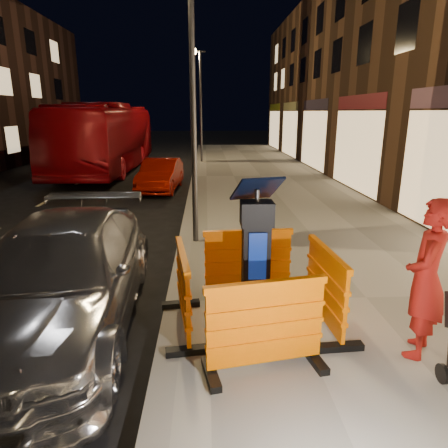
{
  "coord_description": "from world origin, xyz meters",
  "views": [
    {
      "loc": [
        0.5,
        -5.63,
        2.98
      ],
      "look_at": [
        0.8,
        1.0,
        1.1
      ],
      "focal_mm": 32.0,
      "sensor_mm": 36.0,
      "label": 1
    }
  ],
  "objects_px": {
    "barrier_front": "(265,326)",
    "car_red": "(161,190)",
    "barrier_back": "(248,263)",
    "barrier_kerbside": "(184,291)",
    "parking_kiosk": "(256,259)",
    "car_silver": "(67,324)",
    "man": "(426,279)",
    "bus_doubledecker": "(110,170)",
    "barrier_bldgside": "(325,288)"
  },
  "relations": [
    {
      "from": "barrier_back",
      "to": "bus_doubledecker",
      "type": "height_order",
      "value": "bus_doubledecker"
    },
    {
      "from": "car_red",
      "to": "car_silver",
      "type": "bearing_deg",
      "value": -87.14
    },
    {
      "from": "barrier_back",
      "to": "car_silver",
      "type": "distance_m",
      "value": 2.82
    },
    {
      "from": "barrier_kerbside",
      "to": "car_red",
      "type": "height_order",
      "value": "barrier_kerbside"
    },
    {
      "from": "barrier_kerbside",
      "to": "car_silver",
      "type": "height_order",
      "value": "barrier_kerbside"
    },
    {
      "from": "car_silver",
      "to": "barrier_back",
      "type": "bearing_deg",
      "value": 8.34
    },
    {
      "from": "barrier_front",
      "to": "car_silver",
      "type": "height_order",
      "value": "barrier_front"
    },
    {
      "from": "barrier_front",
      "to": "bus_doubledecker",
      "type": "xyz_separation_m",
      "value": [
        -5.68,
        17.2,
        -0.69
      ]
    },
    {
      "from": "barrier_front",
      "to": "barrier_kerbside",
      "type": "distance_m",
      "value": 1.34
    },
    {
      "from": "barrier_bldgside",
      "to": "car_red",
      "type": "xyz_separation_m",
      "value": [
        -3.34,
        10.62,
        -0.69
      ]
    },
    {
      "from": "car_silver",
      "to": "car_red",
      "type": "height_order",
      "value": "car_silver"
    },
    {
      "from": "barrier_back",
      "to": "car_silver",
      "type": "relative_size",
      "value": 0.27
    },
    {
      "from": "car_silver",
      "to": "bus_doubledecker",
      "type": "height_order",
      "value": "bus_doubledecker"
    },
    {
      "from": "barrier_back",
      "to": "man",
      "type": "xyz_separation_m",
      "value": [
        1.9,
        -1.64,
        0.42
      ]
    },
    {
      "from": "bus_doubledecker",
      "to": "man",
      "type": "bearing_deg",
      "value": -65.69
    },
    {
      "from": "barrier_front",
      "to": "barrier_bldgside",
      "type": "distance_m",
      "value": 1.34
    },
    {
      "from": "barrier_front",
      "to": "barrier_kerbside",
      "type": "relative_size",
      "value": 1.0
    },
    {
      "from": "barrier_back",
      "to": "barrier_bldgside",
      "type": "xyz_separation_m",
      "value": [
        0.95,
        -0.95,
        0.0
      ]
    },
    {
      "from": "parking_kiosk",
      "to": "barrier_kerbside",
      "type": "xyz_separation_m",
      "value": [
        -0.95,
        0.0,
        -0.43
      ]
    },
    {
      "from": "barrier_back",
      "to": "car_red",
      "type": "height_order",
      "value": "barrier_back"
    },
    {
      "from": "barrier_front",
      "to": "barrier_bldgside",
      "type": "height_order",
      "value": "same"
    },
    {
      "from": "barrier_front",
      "to": "car_red",
      "type": "height_order",
      "value": "barrier_front"
    },
    {
      "from": "barrier_kerbside",
      "to": "bus_doubledecker",
      "type": "distance_m",
      "value": 16.94
    },
    {
      "from": "barrier_bldgside",
      "to": "car_silver",
      "type": "xyz_separation_m",
      "value": [
        -3.63,
        0.42,
        -0.69
      ]
    },
    {
      "from": "barrier_kerbside",
      "to": "man",
      "type": "distance_m",
      "value": 2.96
    },
    {
      "from": "car_red",
      "to": "barrier_back",
      "type": "bearing_deg",
      "value": -71.62
    },
    {
      "from": "barrier_kerbside",
      "to": "barrier_front",
      "type": "bearing_deg",
      "value": -142.94
    },
    {
      "from": "parking_kiosk",
      "to": "car_silver",
      "type": "bearing_deg",
      "value": 165.14
    },
    {
      "from": "parking_kiosk",
      "to": "bus_doubledecker",
      "type": "height_order",
      "value": "parking_kiosk"
    },
    {
      "from": "barrier_bldgside",
      "to": "bus_doubledecker",
      "type": "bearing_deg",
      "value": 18.25
    },
    {
      "from": "bus_doubledecker",
      "to": "car_red",
      "type": "bearing_deg",
      "value": -59.51
    },
    {
      "from": "car_red",
      "to": "bus_doubledecker",
      "type": "height_order",
      "value": "bus_doubledecker"
    },
    {
      "from": "barrier_bldgside",
      "to": "car_silver",
      "type": "bearing_deg",
      "value": 79.45
    },
    {
      "from": "car_red",
      "to": "bus_doubledecker",
      "type": "bearing_deg",
      "value": 124.75
    },
    {
      "from": "car_silver",
      "to": "bus_doubledecker",
      "type": "bearing_deg",
      "value": 97.89
    },
    {
      "from": "parking_kiosk",
      "to": "car_silver",
      "type": "relative_size",
      "value": 0.38
    },
    {
      "from": "car_silver",
      "to": "car_red",
      "type": "xyz_separation_m",
      "value": [
        0.29,
        10.2,
        0.0
      ]
    },
    {
      "from": "parking_kiosk",
      "to": "barrier_bldgside",
      "type": "distance_m",
      "value": 1.04
    },
    {
      "from": "parking_kiosk",
      "to": "man",
      "type": "distance_m",
      "value": 2.02
    },
    {
      "from": "parking_kiosk",
      "to": "barrier_kerbside",
      "type": "height_order",
      "value": "parking_kiosk"
    },
    {
      "from": "barrier_bldgside",
      "to": "car_red",
      "type": "relative_size",
      "value": 0.38
    },
    {
      "from": "barrier_back",
      "to": "barrier_kerbside",
      "type": "xyz_separation_m",
      "value": [
        -0.95,
        -0.95,
        0.0
      ]
    },
    {
      "from": "barrier_front",
      "to": "car_silver",
      "type": "xyz_separation_m",
      "value": [
        -2.68,
        1.37,
        -0.69
      ]
    },
    {
      "from": "barrier_kerbside",
      "to": "car_red",
      "type": "xyz_separation_m",
      "value": [
        -1.44,
        10.62,
        -0.69
      ]
    },
    {
      "from": "parking_kiosk",
      "to": "bus_doubledecker",
      "type": "xyz_separation_m",
      "value": [
        -5.68,
        16.25,
        -1.12
      ]
    },
    {
      "from": "parking_kiosk",
      "to": "barrier_front",
      "type": "relative_size",
      "value": 1.4
    },
    {
      "from": "barrier_kerbside",
      "to": "bus_doubledecker",
      "type": "height_order",
      "value": "bus_doubledecker"
    },
    {
      "from": "barrier_kerbside",
      "to": "barrier_bldgside",
      "type": "xyz_separation_m",
      "value": [
        1.9,
        0.0,
        0.0
      ]
    },
    {
      "from": "car_silver",
      "to": "man",
      "type": "bearing_deg",
      "value": -16.49
    },
    {
      "from": "barrier_front",
      "to": "bus_doubledecker",
      "type": "relative_size",
      "value": 0.12
    }
  ]
}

